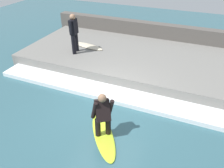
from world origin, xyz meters
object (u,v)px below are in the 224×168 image
Objects in this scene: surfboard_riding at (103,134)px; surfer_riding at (103,113)px; surfboard_waiting_near at (88,46)px; surfer_waiting_near at (74,32)px.

surfer_riding is at bearing 0.00° from surfboard_riding.
surfboard_riding is 1.41× the size of surfer_riding.
surfer_riding is 0.81× the size of surfboard_waiting_near.
surfboard_riding is 5.02m from surfer_waiting_near.
surfboard_riding is at bearing -140.76° from surfer_waiting_near.
surfer_riding is at bearing -140.76° from surfer_waiting_near.
surfer_riding is 5.31m from surfboard_waiting_near.
surfer_waiting_near is 1.24m from surfboard_waiting_near.
surfer_riding is at bearing -147.96° from surfboard_waiting_near.
surfboard_waiting_near is (4.50, 2.82, -0.27)m from surfer_riding.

